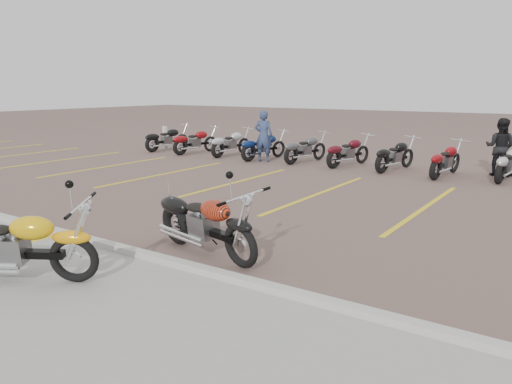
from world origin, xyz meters
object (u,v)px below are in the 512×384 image
flame_cruiser (206,225)px  yellow_cruiser (12,248)px  person_a (264,136)px  bollard (165,138)px  person_b (500,147)px

flame_cruiser → yellow_cruiser: bearing=-108.3°
person_a → bollard: 5.78m
flame_cruiser → bollard: bollard is taller
yellow_cruiser → person_b: size_ratio=1.21×
flame_cruiser → bollard: 14.60m
person_a → person_b: (7.63, 1.64, -0.05)m
flame_cruiser → person_a: person_a is taller
person_a → person_b: 7.80m
person_b → bollard: size_ratio=1.77×
flame_cruiser → person_a: size_ratio=1.27×
yellow_cruiser → person_b: 13.94m
flame_cruiser → person_a: (-4.94, 9.23, 0.44)m
yellow_cruiser → person_a: (-3.45, 11.65, 0.45)m
person_a → bollard: (-5.71, 0.75, -0.44)m
person_b → bollard: (-13.34, -0.89, -0.39)m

